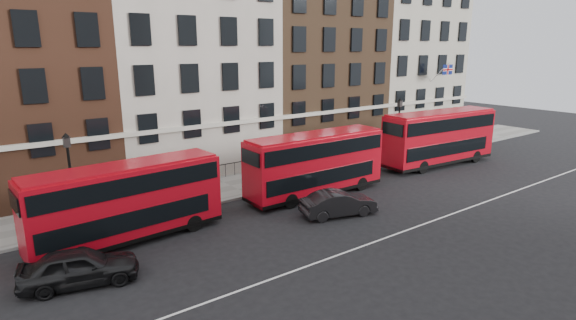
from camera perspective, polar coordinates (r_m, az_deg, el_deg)
ground at (r=24.32m, az=5.05°, el=-9.60°), size 120.00×120.00×0.00m
pavement at (r=32.38m, az=-7.29°, el=-3.36°), size 80.00×5.00×0.15m
kerb at (r=30.32m, az=-4.98°, el=-4.52°), size 80.00×0.30×0.16m
road_centre_line at (r=23.00m, az=8.40°, el=-11.15°), size 70.00×0.12×0.01m
building_terrace at (r=37.41m, az=-13.93°, el=14.51°), size 64.00×11.95×22.00m
bus_b at (r=24.28m, az=-19.84°, el=-4.91°), size 9.88×3.08×4.09m
bus_c at (r=29.94m, az=3.50°, el=-0.35°), size 10.13×2.54×4.24m
bus_d at (r=39.68m, az=18.63°, el=2.83°), size 11.09×3.46×4.59m
car_rear at (r=21.29m, az=-24.95°, el=-12.20°), size 5.05×3.02×1.61m
car_front at (r=26.93m, az=6.44°, el=-5.50°), size 4.83×2.77×1.51m
lamp_post_left at (r=26.37m, az=-25.84°, el=-2.00°), size 0.44×0.44×5.33m
lamp_post_right at (r=40.50m, az=13.86°, el=4.27°), size 0.44×0.44×5.33m
traffic_light at (r=48.23m, az=21.87°, el=4.45°), size 0.25×0.45×3.27m
iron_railings at (r=34.09m, az=-9.13°, el=-1.52°), size 6.60×0.06×1.00m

